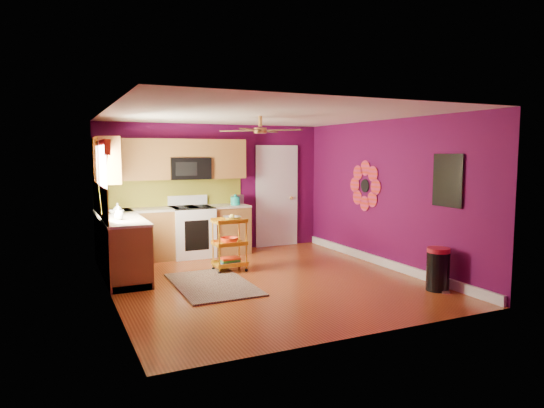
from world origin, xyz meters
name	(u,v)px	position (x,y,z in m)	size (l,w,h in m)	color
ground	(266,280)	(0.00, 0.00, 0.00)	(5.00, 5.00, 0.00)	maroon
room_envelope	(267,174)	(0.03, 0.00, 1.63)	(4.54, 5.04, 2.52)	#54093D
lower_cabinets	(153,240)	(-1.35, 1.82, 0.43)	(2.81, 2.31, 0.94)	brown
electric_range	(192,231)	(-0.55, 2.17, 0.48)	(0.76, 0.66, 1.13)	white
upper_cabinetry	(153,161)	(-1.24, 2.17, 1.80)	(2.80, 2.30, 1.26)	brown
left_window	(102,167)	(-2.22, 1.05, 1.74)	(0.08, 1.35, 1.08)	white
panel_door	(277,197)	(1.35, 2.47, 1.02)	(0.95, 0.11, 2.15)	white
right_wall_art	(399,184)	(2.23, -0.34, 1.44)	(0.04, 2.74, 1.04)	black
ceiling_fan	(260,130)	(0.00, 0.20, 2.29)	(1.01, 1.01, 0.26)	#BF8C3F
shag_rug	(212,284)	(-0.83, 0.09, 0.01)	(1.06, 1.73, 0.02)	black
rolling_cart	(230,242)	(-0.29, 0.79, 0.48)	(0.52, 0.38, 0.94)	yellow
trash_can	(438,269)	(1.99, -1.51, 0.30)	(0.42, 0.42, 0.61)	black
teal_kettle	(235,201)	(0.30, 2.13, 1.02)	(0.18, 0.18, 0.21)	#16A592
toaster	(237,200)	(0.40, 2.27, 1.03)	(0.22, 0.15, 0.18)	beige
soap_bottle_a	(119,213)	(-2.01, 0.97, 1.04)	(0.09, 0.09, 0.19)	#EA3F72
soap_bottle_b	(118,208)	(-1.94, 1.70, 1.03)	(0.14, 0.14, 0.17)	white
counter_dish	(116,212)	(-1.96, 1.65, 0.97)	(0.25, 0.25, 0.06)	white
counter_cup	(119,216)	(-2.02, 0.90, 0.99)	(0.13, 0.13, 0.10)	white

